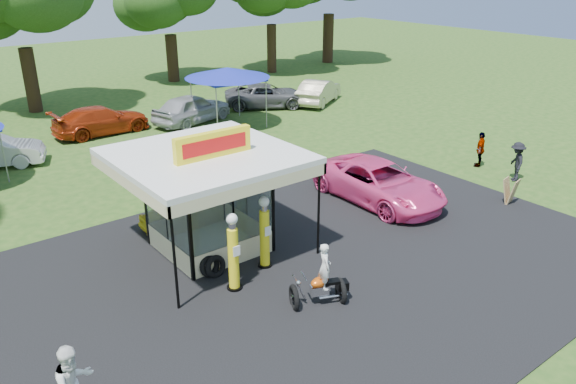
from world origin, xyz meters
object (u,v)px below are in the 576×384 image
at_px(bg_car_e, 319,91).
at_px(kiosk_car, 179,213).
at_px(pink_sedan, 379,182).
at_px(gas_station_kiosk, 208,199).
at_px(bg_car_d, 267,96).
at_px(gas_pump_right, 265,234).
at_px(motorcycle, 322,280).
at_px(a_frame_sign, 510,191).
at_px(bg_car_b, 101,120).
at_px(tent_east, 227,73).
at_px(spectator_east_b, 480,149).
at_px(spectator_east_a, 517,162).
at_px(bg_car_c, 192,108).
at_px(gas_pump_left, 233,254).

bearing_deg(bg_car_e, kiosk_car, 93.66).
bearing_deg(pink_sedan, gas_station_kiosk, 175.55).
bearing_deg(kiosk_car, bg_car_d, -46.28).
relative_size(gas_pump_right, bg_car_d, 0.44).
xyz_separation_m(motorcycle, a_frame_sign, (10.49, 0.69, -0.24)).
bearing_deg(gas_pump_right, motorcycle, -88.72).
relative_size(pink_sedan, bg_car_b, 1.09).
distance_m(gas_pump_right, tent_east, 16.64).
relative_size(spectator_east_b, bg_car_e, 0.34).
distance_m(spectator_east_b, tent_east, 14.38).
relative_size(motorcycle, tent_east, 0.40).
bearing_deg(pink_sedan, bg_car_b, 108.62).
height_order(motorcycle, pink_sedan, motorcycle).
bearing_deg(gas_station_kiosk, motorcycle, -80.85).
relative_size(spectator_east_a, spectator_east_b, 1.05).
height_order(bg_car_e, tent_east, tent_east).
bearing_deg(gas_station_kiosk, bg_car_c, 63.02).
relative_size(motorcycle, pink_sedan, 0.34).
relative_size(a_frame_sign, spectator_east_a, 0.59).
bearing_deg(bg_car_d, bg_car_b, 116.13).
height_order(gas_station_kiosk, motorcycle, gas_station_kiosk).
distance_m(bg_car_c, bg_car_e, 9.15).
distance_m(gas_station_kiosk, tent_east, 15.14).
distance_m(a_frame_sign, tent_east, 16.85).
height_order(spectator_east_b, bg_car_d, spectator_east_b).
distance_m(gas_pump_right, spectator_east_b, 13.44).
bearing_deg(kiosk_car, bg_car_e, -55.77).
height_order(gas_pump_left, motorcycle, gas_pump_left).
height_order(a_frame_sign, bg_car_c, bg_car_c).
bearing_deg(gas_pump_right, bg_car_b, 85.16).
height_order(a_frame_sign, pink_sedan, pink_sedan).
relative_size(motorcycle, bg_car_b, 0.37).
bearing_deg(motorcycle, gas_pump_right, 114.74).
relative_size(gas_pump_right, spectator_east_a, 1.38).
xyz_separation_m(spectator_east_a, bg_car_d, (-0.74, 17.41, -0.12)).
relative_size(gas_pump_right, kiosk_car, 0.85).
height_order(motorcycle, a_frame_sign, motorcycle).
bearing_deg(pink_sedan, gas_pump_right, -166.84).
xyz_separation_m(bg_car_b, bg_car_d, (10.78, -0.73, -0.01)).
height_order(pink_sedan, bg_car_e, same).
relative_size(spectator_east_a, bg_car_c, 0.34).
xyz_separation_m(bg_car_c, bg_car_d, (5.72, 0.37, -0.11)).
distance_m(gas_pump_right, bg_car_c, 17.63).
relative_size(gas_pump_left, a_frame_sign, 2.39).
bearing_deg(gas_station_kiosk, bg_car_e, 39.19).
bearing_deg(a_frame_sign, motorcycle, 171.60).
xyz_separation_m(gas_pump_left, pink_sedan, (8.12, 1.98, -0.38)).
xyz_separation_m(gas_station_kiosk, motorcycle, (0.77, -4.77, -1.02)).
bearing_deg(bg_car_b, gas_station_kiosk, 170.09).
bearing_deg(pink_sedan, spectator_east_b, 0.07).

